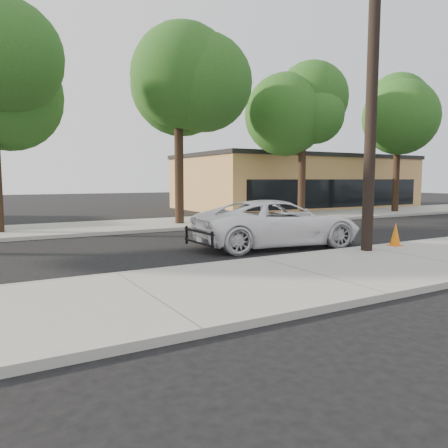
% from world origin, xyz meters
% --- Properties ---
extents(ground, '(120.00, 120.00, 0.00)m').
position_xyz_m(ground, '(0.00, 0.00, 0.00)').
color(ground, black).
rests_on(ground, ground).
extents(near_sidewalk, '(90.00, 4.40, 0.15)m').
position_xyz_m(near_sidewalk, '(0.00, -4.30, 0.07)').
color(near_sidewalk, gray).
rests_on(near_sidewalk, ground).
extents(far_sidewalk, '(90.00, 5.00, 0.15)m').
position_xyz_m(far_sidewalk, '(0.00, 8.50, 0.07)').
color(far_sidewalk, gray).
rests_on(far_sidewalk, ground).
extents(curb_near, '(90.00, 0.12, 0.16)m').
position_xyz_m(curb_near, '(0.00, -2.10, 0.07)').
color(curb_near, '#9E9B93').
rests_on(curb_near, ground).
extents(building_main, '(18.00, 10.00, 4.00)m').
position_xyz_m(building_main, '(16.00, 16.00, 2.00)').
color(building_main, '#B6864C').
rests_on(building_main, ground).
extents(utility_pole, '(1.40, 0.34, 9.00)m').
position_xyz_m(utility_pole, '(3.60, -2.70, 4.70)').
color(utility_pole, black).
rests_on(utility_pole, near_sidewalk).
extents(tree_c, '(4.96, 4.80, 9.55)m').
position_xyz_m(tree_c, '(2.22, 7.64, 6.91)').
color(tree_c, black).
rests_on(tree_c, far_sidewalk).
extents(tree_d, '(4.50, 4.35, 8.75)m').
position_xyz_m(tree_d, '(10.20, 7.95, 6.37)').
color(tree_d, black).
rests_on(tree_d, far_sidewalk).
extents(tree_e, '(4.80, 4.65, 9.25)m').
position_xyz_m(tree_e, '(18.21, 7.74, 6.70)').
color(tree_e, black).
rests_on(tree_e, far_sidewalk).
extents(police_cruiser, '(6.14, 3.45, 1.62)m').
position_xyz_m(police_cruiser, '(2.27, 0.07, 0.81)').
color(police_cruiser, white).
rests_on(police_cruiser, ground).
extents(traffic_cone, '(0.39, 0.39, 0.76)m').
position_xyz_m(traffic_cone, '(5.15, -2.50, 0.52)').
color(traffic_cone, orange).
rests_on(traffic_cone, near_sidewalk).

